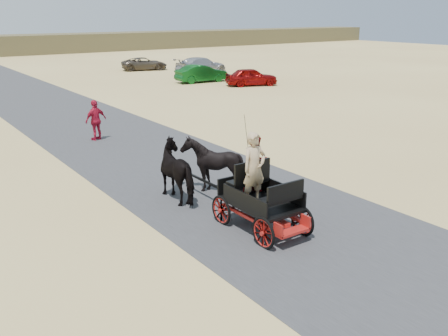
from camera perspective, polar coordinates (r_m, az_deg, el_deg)
ground at (r=11.80m, az=14.40°, el=-9.57°), size 140.00×140.00×0.00m
road at (r=11.80m, az=14.40°, el=-9.55°), size 6.00×140.00×0.01m
carriage at (r=12.61m, az=4.22°, el=-5.43°), size 1.30×2.40×0.72m
horse_left at (r=14.46m, az=-4.99°, el=-0.35°), size 0.91×2.01×1.70m
horse_right at (r=15.01m, az=-1.37°, el=0.39°), size 1.37×1.54×1.70m
driver_man at (r=12.09m, az=3.47°, el=-0.06°), size 0.66×0.43×1.80m
passenger_woman at (r=12.83m, az=3.67°, el=0.45°), size 0.77×0.60×1.58m
pedestrian at (r=21.87m, az=-14.44°, el=5.32°), size 1.08×0.67×1.73m
car_a at (r=37.45m, az=3.15°, el=10.37°), size 4.10×2.79×1.30m
car_b at (r=39.35m, az=-2.59°, el=10.75°), size 4.16×1.70×1.34m
car_c at (r=44.80m, az=-2.63°, el=11.63°), size 5.21×2.75×1.44m
car_d at (r=48.20m, az=-9.09°, el=11.68°), size 4.55×2.93×1.17m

